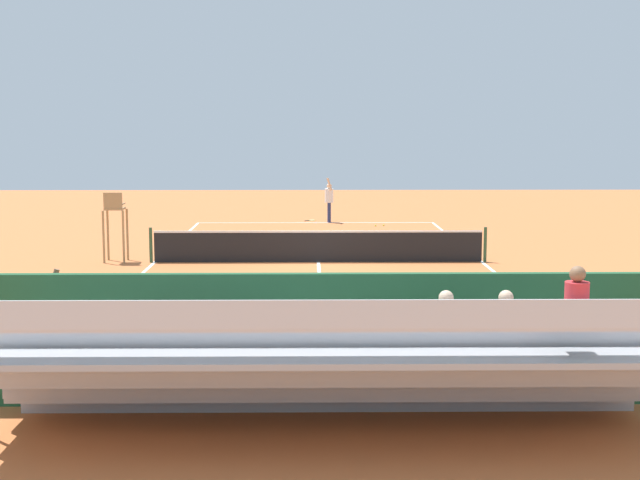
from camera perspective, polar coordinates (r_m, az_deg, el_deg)
ground_plane at (r=27.47m, az=-0.10°, el=-1.41°), size 60.00×60.00×0.00m
court_line_markings at (r=27.51m, az=-0.10°, el=-1.39°), size 10.10×22.20×0.01m
tennis_net at (r=27.40m, az=-0.10°, el=-0.37°), size 10.30×0.10×1.07m
backdrop_wall at (r=13.53m, az=0.53°, el=-6.30°), size 18.00×0.16×2.00m
bleacher_stand at (r=12.28m, az=1.26°, el=-8.07°), size 9.06×2.40×2.48m
umpire_chair at (r=28.05m, az=-12.88°, el=1.29°), size 0.67×0.67×2.14m
courtside_bench at (r=14.62m, az=10.54°, el=-7.17°), size 1.80×0.40×0.93m
equipment_bag at (r=14.36m, az=3.74°, el=-8.89°), size 0.90×0.36×0.36m
tennis_player at (r=38.44m, az=0.58°, el=2.64°), size 0.37×0.53×1.93m
tennis_racket at (r=39.18m, az=-0.55°, el=1.26°), size 0.54×0.48×0.03m
tennis_ball_near at (r=37.26m, az=4.05°, el=0.95°), size 0.07×0.07×0.07m
tennis_ball_far at (r=37.07m, az=3.54°, el=0.92°), size 0.07×0.07×0.07m
line_judge at (r=14.80m, az=-16.60°, el=-5.35°), size 0.41×0.55×1.93m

